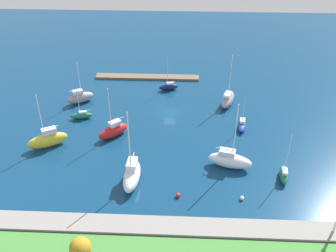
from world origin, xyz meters
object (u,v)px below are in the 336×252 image
sailboat_yellow_off_beacon (48,139)px  mooring_buoy_white (242,198)px  sailboat_green_near_pier (284,174)px  sailboat_gray_far_north (80,97)px  sailboat_gray_center_basin (228,99)px  sailboat_white_lone_north (230,160)px  park_tree_mideast (80,248)px  sailboat_blue_mid_basin (242,125)px  sailboat_navy_outer_mooring (169,87)px  mooring_buoy_red (178,195)px  sailboat_green_lone_south (82,115)px  sailboat_white_far_south (132,175)px  pier_dock (147,77)px  sailboat_red_west_end (113,130)px

sailboat_yellow_off_beacon → mooring_buoy_white: size_ratio=16.56×
sailboat_green_near_pier → sailboat_gray_far_north: size_ratio=0.91×
mooring_buoy_white → sailboat_gray_center_basin: bearing=-90.8°
sailboat_white_lone_north → park_tree_mideast: bearing=-118.1°
sailboat_gray_center_basin → sailboat_gray_far_north: sailboat_gray_center_basin is taller
sailboat_blue_mid_basin → sailboat_navy_outer_mooring: 22.86m
mooring_buoy_red → sailboat_green_lone_south: bearing=-47.5°
park_tree_mideast → sailboat_blue_mid_basin: sailboat_blue_mid_basin is taller
sailboat_white_lone_north → sailboat_white_far_south: (16.54, 5.03, 0.18)m
pier_dock → mooring_buoy_white: mooring_buoy_white is taller
sailboat_green_near_pier → mooring_buoy_white: 9.39m
park_tree_mideast → sailboat_white_lone_north: (-20.47, -22.39, -3.08)m
sailboat_navy_outer_mooring → sailboat_yellow_off_beacon: 32.86m
pier_dock → sailboat_gray_far_north: bearing=44.5°
mooring_buoy_white → sailboat_navy_outer_mooring: bearing=-70.4°
pier_dock → sailboat_yellow_off_beacon: bearing=63.0°
sailboat_gray_far_north → sailboat_red_west_end: bearing=-86.7°
sailboat_navy_outer_mooring → sailboat_red_west_end: bearing=49.3°
sailboat_gray_center_basin → sailboat_white_far_south: (18.20, 27.61, 0.29)m
sailboat_white_lone_north → mooring_buoy_red: (8.85, 8.13, -1.09)m
park_tree_mideast → sailboat_white_lone_north: 30.49m
sailboat_green_near_pier → mooring_buoy_red: sailboat_green_near_pier is taller
sailboat_gray_far_north → mooring_buoy_red: (-23.06, 30.08, -0.96)m
mooring_buoy_red → sailboat_green_near_pier: bearing=-163.2°
sailboat_yellow_off_beacon → sailboat_gray_far_north: 17.51m
sailboat_red_west_end → pier_dock: bearing=-142.6°
pier_dock → park_tree_mideast: bearing=87.4°
sailboat_gray_far_north → mooring_buoy_red: bearing=-85.7°
sailboat_gray_far_north → mooring_buoy_white: bearing=-75.5°
sailboat_navy_outer_mooring → sailboat_red_west_end: size_ratio=0.77×
sailboat_gray_center_basin → sailboat_green_lone_south: size_ratio=1.67×
sailboat_green_near_pier → sailboat_gray_center_basin: bearing=24.1°
sailboat_gray_far_north → mooring_buoy_white: sailboat_gray_far_north is taller
sailboat_gray_center_basin → mooring_buoy_red: (10.51, 30.70, -0.97)m
sailboat_white_lone_north → sailboat_blue_mid_basin: 13.20m
pier_dock → sailboat_white_lone_north: (-17.88, 35.72, 1.19)m
sailboat_white_lone_north → sailboat_red_west_end: 23.60m
sailboat_gray_far_north → sailboat_blue_mid_basin: bearing=-47.8°
sailboat_navy_outer_mooring → sailboat_green_lone_south: (17.91, 14.29, -0.09)m
mooring_buoy_red → sailboat_white_lone_north: bearing=-137.5°
sailboat_blue_mid_basin → mooring_buoy_white: 21.06m
sailboat_green_near_pier → sailboat_gray_far_north: 47.68m
park_tree_mideast → sailboat_blue_mid_basin: 42.73m
sailboat_green_lone_south → sailboat_yellow_off_beacon: bearing=57.3°
sailboat_white_far_south → mooring_buoy_red: (-7.69, 3.09, -1.27)m
sailboat_white_lone_north → sailboat_green_near_pier: (-8.85, 2.78, -0.56)m
pier_dock → sailboat_green_near_pier: sailboat_green_near_pier is taller
sailboat_red_west_end → mooring_buoy_red: 21.25m
sailboat_navy_outer_mooring → sailboat_gray_far_north: (19.86, 7.24, 0.48)m
sailboat_green_lone_south → pier_dock: bearing=-132.6°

